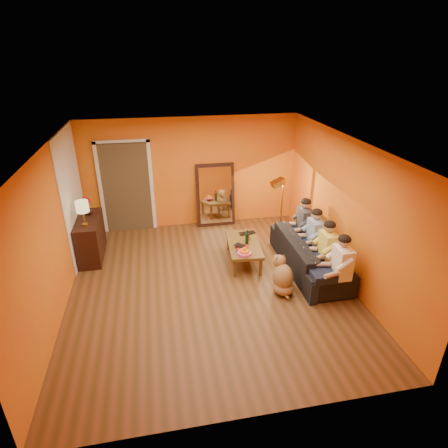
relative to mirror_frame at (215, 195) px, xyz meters
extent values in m
cube|color=brown|center=(-0.55, -2.63, -0.76)|extent=(5.00, 5.50, 0.00)
cube|color=white|center=(-0.55, -2.63, 1.84)|extent=(5.00, 5.50, 0.00)
cube|color=#E7561B|center=(-0.55, 0.12, 0.54)|extent=(5.00, 0.00, 2.60)
cube|color=#E7561B|center=(-3.05, -2.63, 0.54)|extent=(0.00, 5.50, 2.60)
cube|color=#E7561B|center=(1.95, -2.63, 0.54)|extent=(0.00, 5.50, 2.60)
cube|color=white|center=(-3.04, -0.88, 0.54)|extent=(0.02, 1.90, 2.58)
cube|color=#3F2D19|center=(-2.05, 0.20, 0.29)|extent=(1.06, 0.30, 2.10)
cube|color=white|center=(-2.62, 0.08, 0.29)|extent=(0.08, 0.06, 2.20)
cube|color=white|center=(-1.48, 0.08, 0.29)|extent=(0.08, 0.06, 2.20)
cube|color=white|center=(-2.05, 0.08, 1.36)|extent=(1.22, 0.06, 0.08)
cube|color=black|center=(0.00, 0.00, 0.00)|extent=(0.92, 0.27, 1.51)
cube|color=white|center=(0.00, -0.04, 0.00)|extent=(0.78, 0.21, 1.35)
cube|color=black|center=(-2.79, -1.08, -0.34)|extent=(0.44, 1.18, 0.85)
imported|color=black|center=(1.45, -2.38, -0.43)|extent=(2.27, 0.89, 0.66)
cylinder|color=black|center=(0.30, -1.94, -0.18)|extent=(0.07, 0.07, 0.31)
imported|color=#B27F3F|center=(0.37, -1.77, -0.30)|extent=(0.11, 0.11, 0.09)
imported|color=black|center=(0.43, -1.54, -0.33)|extent=(0.37, 0.27, 0.03)
imported|color=black|center=(0.07, -2.09, -0.33)|extent=(0.16, 0.22, 0.02)
imported|color=red|center=(0.08, -2.08, -0.31)|extent=(0.27, 0.30, 0.02)
imported|color=black|center=(0.07, -2.10, -0.29)|extent=(0.24, 0.25, 0.02)
imported|color=black|center=(-2.79, -0.83, 0.18)|extent=(0.18, 0.18, 0.18)
camera|label=1|loc=(-1.39, -8.29, 3.23)|focal=30.00mm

